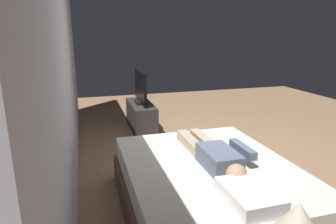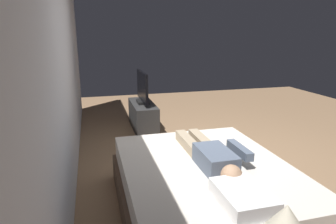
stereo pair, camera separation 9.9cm
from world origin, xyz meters
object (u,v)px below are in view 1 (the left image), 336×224
(bed, at_px, (208,189))
(person, at_px, (214,154))
(remote, at_px, (243,151))
(lamp, at_px, (298,218))
(tv, at_px, (140,88))
(tv_stand, at_px, (141,116))
(pillow, at_px, (249,196))

(bed, xyz_separation_m, person, (0.03, -0.06, 0.36))
(remote, relative_size, lamp, 0.36)
(person, xyz_separation_m, lamp, (-1.35, 0.18, 0.23))
(tv, height_order, lamp, tv)
(remote, height_order, tv, tv)
(bed, height_order, tv_stand, bed)
(pillow, relative_size, lamp, 1.14)
(remote, bearing_deg, tv, 12.20)
(pillow, xyz_separation_m, tv, (3.55, 0.11, 0.18))
(tv_stand, relative_size, tv, 1.25)
(bed, height_order, remote, remote)
(tv, bearing_deg, tv_stand, 0.00)
(person, relative_size, remote, 8.40)
(person, xyz_separation_m, remote, (0.15, -0.40, -0.07))
(pillow, relative_size, tv, 0.55)
(pillow, distance_m, lamp, 0.68)
(person, height_order, lamp, lamp)
(bed, relative_size, lamp, 4.88)
(pillow, xyz_separation_m, tv_stand, (3.55, 0.11, -0.35))
(pillow, distance_m, remote, 1.00)
(bed, relative_size, pillow, 4.27)
(tv_stand, distance_m, lamp, 4.21)
(pillow, height_order, tv_stand, pillow)
(person, bearing_deg, tv_stand, 3.48)
(bed, distance_m, tv, 2.89)
(bed, distance_m, pillow, 0.78)
(bed, distance_m, remote, 0.58)
(tv_stand, relative_size, lamp, 2.62)
(remote, bearing_deg, bed, 111.12)
(tv_stand, xyz_separation_m, tv, (0.00, 0.00, 0.53))
(bed, height_order, pillow, pillow)
(tv_stand, bearing_deg, person, -176.52)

